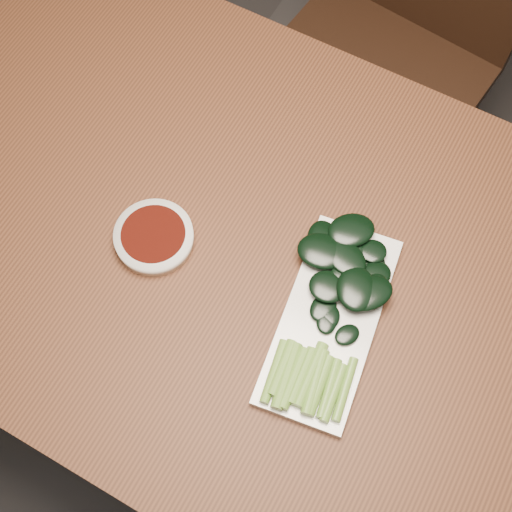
# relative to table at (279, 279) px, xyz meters

# --- Properties ---
(ground) EXTENTS (6.00, 6.00, 0.00)m
(ground) POSITION_rel_table_xyz_m (0.00, 0.00, -0.68)
(ground) COLOR #302E2E
(ground) RESTS_ON ground
(table) EXTENTS (1.40, 0.80, 0.75)m
(table) POSITION_rel_table_xyz_m (0.00, 0.00, 0.00)
(table) COLOR #4C2815
(table) RESTS_ON ground
(chair_far) EXTENTS (0.51, 0.51, 0.89)m
(chair_far) POSITION_rel_table_xyz_m (-0.09, 0.68, -0.19)
(chair_far) COLOR black
(chair_far) RESTS_ON ground
(sauce_bowl) EXTENTS (0.12, 0.12, 0.03)m
(sauce_bowl) POSITION_rel_table_xyz_m (-0.18, -0.06, 0.09)
(sauce_bowl) COLOR white
(sauce_bowl) RESTS_ON table
(serving_plate) EXTENTS (0.17, 0.32, 0.01)m
(serving_plate) POSITION_rel_table_xyz_m (0.11, -0.05, 0.08)
(serving_plate) COLOR white
(serving_plate) RESTS_ON table
(gai_lan) EXTENTS (0.18, 0.33, 0.03)m
(gai_lan) POSITION_rel_table_xyz_m (0.10, -0.03, 0.10)
(gai_lan) COLOR olive
(gai_lan) RESTS_ON serving_plate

